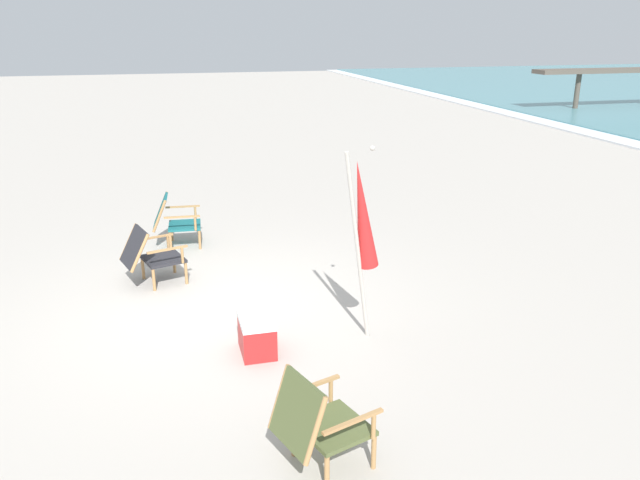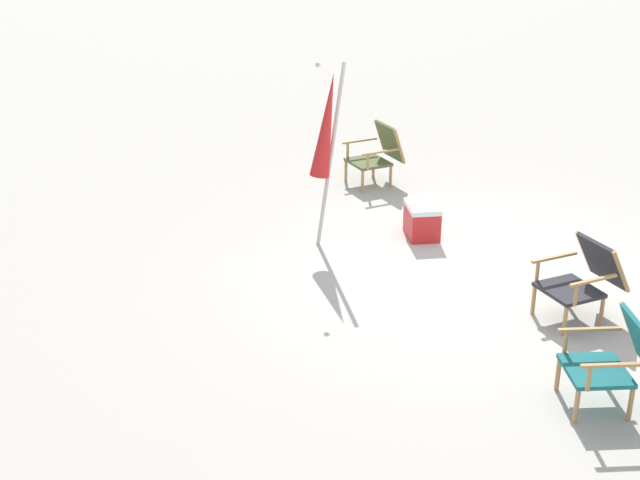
# 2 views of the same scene
# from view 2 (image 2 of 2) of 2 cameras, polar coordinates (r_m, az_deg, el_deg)

# --- Properties ---
(ground_plane) EXTENTS (80.00, 80.00, 0.00)m
(ground_plane) POSITION_cam_2_polar(r_m,az_deg,el_deg) (9.62, 9.74, -2.26)
(ground_plane) COLOR #B2AAA0
(beach_chair_mid_center) EXTENTS (0.63, 0.75, 0.80)m
(beach_chair_mid_center) POSITION_cam_2_polar(r_m,az_deg,el_deg) (7.52, 18.47, -7.19)
(beach_chair_mid_center) COLOR #196066
(beach_chair_mid_center) RESTS_ON ground
(beach_chair_front_left) EXTENTS (0.77, 0.89, 0.79)m
(beach_chair_front_left) POSITION_cam_2_polar(r_m,az_deg,el_deg) (8.84, 16.56, -2.28)
(beach_chair_front_left) COLOR #28282D
(beach_chair_front_left) RESTS_ON ground
(beach_chair_back_left) EXTENTS (0.76, 0.82, 0.82)m
(beach_chair_back_left) POSITION_cam_2_polar(r_m,az_deg,el_deg) (12.10, 3.74, 5.60)
(beach_chair_back_left) COLOR #515B33
(beach_chair_back_left) RESTS_ON ground
(umbrella_furled_red) EXTENTS (0.34, 0.46, 2.11)m
(umbrella_furled_red) POSITION_cam_2_polar(r_m,az_deg,el_deg) (9.82, 0.43, 7.24)
(umbrella_furled_red) COLOR #B7B2A8
(umbrella_furled_red) RESTS_ON ground
(cooler_box) EXTENTS (0.49, 0.35, 0.40)m
(cooler_box) POSITION_cam_2_polar(r_m,az_deg,el_deg) (10.46, 6.54, 1.27)
(cooler_box) COLOR red
(cooler_box) RESTS_ON ground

